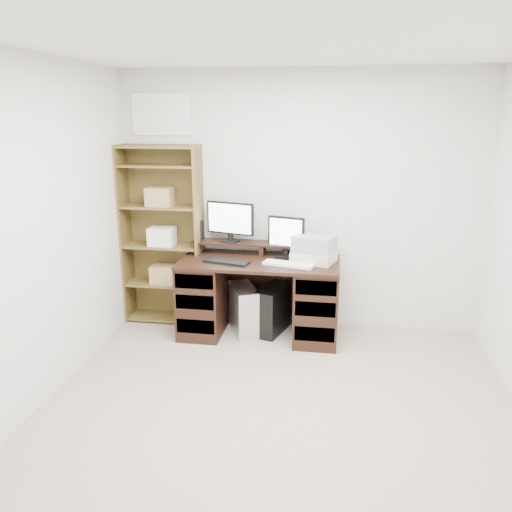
% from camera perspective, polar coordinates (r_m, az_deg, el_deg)
% --- Properties ---
extents(room, '(3.54, 4.04, 2.54)m').
position_cam_1_polar(room, '(2.97, 2.03, -0.25)').
color(room, '#A19180').
rests_on(room, ground).
extents(desk, '(1.50, 0.70, 0.75)m').
position_cam_1_polar(desk, '(4.83, 0.39, -4.58)').
color(desk, black).
rests_on(desk, ground).
extents(riser_shelf, '(1.40, 0.22, 0.12)m').
position_cam_1_polar(riser_shelf, '(4.89, 0.76, 1.25)').
color(riser_shelf, black).
rests_on(riser_shelf, desk).
extents(monitor_wide, '(0.49, 0.18, 0.39)m').
position_cam_1_polar(monitor_wide, '(4.88, -2.96, 4.16)').
color(monitor_wide, black).
rests_on(monitor_wide, riser_shelf).
extents(monitor_small, '(0.36, 0.17, 0.40)m').
position_cam_1_polar(monitor_small, '(4.77, 3.45, 2.37)').
color(monitor_small, black).
rests_on(monitor_small, desk).
extents(speaker, '(0.09, 0.09, 0.20)m').
position_cam_1_polar(speaker, '(5.00, -6.55, 2.95)').
color(speaker, black).
rests_on(speaker, riser_shelf).
extents(keyboard_black, '(0.45, 0.24, 0.02)m').
position_cam_1_polar(keyboard_black, '(4.63, -3.39, -0.66)').
color(keyboard_black, black).
rests_on(keyboard_black, desk).
extents(keyboard_white, '(0.48, 0.25, 0.02)m').
position_cam_1_polar(keyboard_white, '(4.56, 3.71, -0.95)').
color(keyboard_white, white).
rests_on(keyboard_white, desk).
extents(mouse, '(0.09, 0.07, 0.03)m').
position_cam_1_polar(mouse, '(4.55, 7.87, -1.05)').
color(mouse, silver).
rests_on(mouse, desk).
extents(printer, '(0.45, 0.38, 0.09)m').
position_cam_1_polar(printer, '(4.69, 6.62, -0.09)').
color(printer, beige).
rests_on(printer, desk).
extents(basket, '(0.43, 0.36, 0.15)m').
position_cam_1_polar(basket, '(4.66, 6.67, 1.39)').
color(basket, '#949A9E').
rests_on(basket, printer).
extents(tower_silver, '(0.38, 0.51, 0.46)m').
position_cam_1_polar(tower_silver, '(4.93, -1.40, -6.10)').
color(tower_silver, silver).
rests_on(tower_silver, ground).
extents(tower_black, '(0.33, 0.50, 0.46)m').
position_cam_1_polar(tower_black, '(4.93, 1.94, -6.12)').
color(tower_black, black).
rests_on(tower_black, ground).
extents(bookshelf, '(0.80, 0.30, 1.80)m').
position_cam_1_polar(bookshelf, '(5.12, -10.60, 2.50)').
color(bookshelf, brown).
rests_on(bookshelf, ground).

